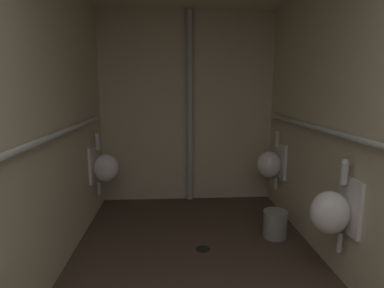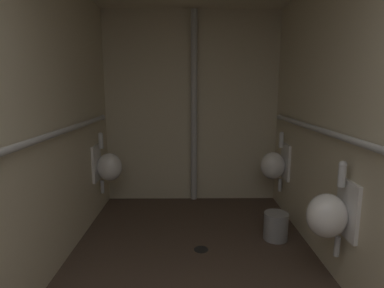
# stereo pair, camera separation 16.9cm
# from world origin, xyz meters

# --- Properties ---
(wall_left) EXTENTS (0.06, 4.19, 2.57)m
(wall_left) POSITION_xyz_m (-1.20, 2.04, 1.29)
(wall_left) COLOR beige
(wall_left) RESTS_ON ground
(wall_right) EXTENTS (0.06, 4.19, 2.57)m
(wall_right) POSITION_xyz_m (1.20, 2.04, 1.29)
(wall_right) COLOR beige
(wall_right) RESTS_ON ground
(wall_back) EXTENTS (2.47, 0.06, 2.57)m
(wall_back) POSITION_xyz_m (0.00, 4.10, 1.29)
(wall_back) COLOR beige
(wall_back) RESTS_ON ground
(urinal_left_mid) EXTENTS (0.32, 0.30, 0.76)m
(urinal_left_mid) POSITION_xyz_m (-1.03, 3.50, 0.63)
(urinal_left_mid) COLOR white
(urinal_right_mid) EXTENTS (0.32, 0.30, 0.76)m
(urinal_right_mid) POSITION_xyz_m (1.03, 2.01, 0.63)
(urinal_right_mid) COLOR white
(urinal_right_far) EXTENTS (0.32, 0.30, 0.76)m
(urinal_right_far) POSITION_xyz_m (1.03, 3.55, 0.63)
(urinal_right_far) COLOR white
(supply_pipe_left) EXTENTS (0.06, 3.46, 0.06)m
(supply_pipe_left) POSITION_xyz_m (-1.11, 2.00, 1.20)
(supply_pipe_left) COLOR #B2B2B2
(supply_pipe_right) EXTENTS (0.06, 3.51, 0.06)m
(supply_pipe_right) POSITION_xyz_m (1.11, 2.03, 1.20)
(supply_pipe_right) COLOR #B2B2B2
(standpipe_back_wall) EXTENTS (0.08, 0.08, 2.52)m
(standpipe_back_wall) POSITION_xyz_m (0.03, 3.99, 1.29)
(standpipe_back_wall) COLOR #B2B2B2
(standpipe_back_wall) RESTS_ON ground
(floor_drain) EXTENTS (0.14, 0.14, 0.01)m
(floor_drain) POSITION_xyz_m (0.08, 2.63, 0.00)
(floor_drain) COLOR black
(floor_drain) RESTS_ON ground
(waste_bin) EXTENTS (0.25, 0.25, 0.29)m
(waste_bin) POSITION_xyz_m (0.87, 2.85, 0.14)
(waste_bin) COLOR gray
(waste_bin) RESTS_ON ground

